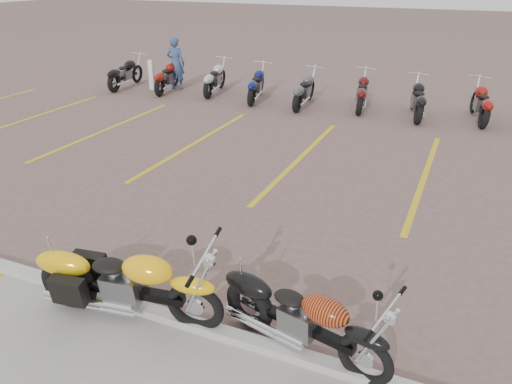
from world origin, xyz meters
TOP-DOWN VIEW (x-y plane):
  - ground at (0.00, 0.00)m, footprint 100.00×100.00m
  - curb at (0.00, -2.00)m, footprint 60.00×0.18m
  - parking_stripes at (0.00, 4.00)m, footprint 38.00×5.50m
  - yellow_cruiser at (-0.08, -2.11)m, footprint 2.40×0.51m
  - flame_cruiser at (2.02, -1.83)m, footprint 2.09×0.62m
  - person_a at (-6.26, 8.86)m, footprint 0.69×0.49m
  - bollard at (-7.04, 8.47)m, footprint 0.19×0.19m
  - bg_bike_row at (1.05, 8.57)m, footprint 19.08×2.07m

SIDE VIEW (x-z plane):
  - ground at x=0.00m, z-range 0.00..0.00m
  - parking_stripes at x=0.00m, z-range 0.00..0.01m
  - curb at x=0.00m, z-range 0.00..0.12m
  - flame_cruiser at x=2.02m, z-range 0.00..0.87m
  - yellow_cruiser at x=-0.08m, z-range 0.00..0.98m
  - bollard at x=-7.04m, z-range 0.00..1.00m
  - bg_bike_row at x=1.05m, z-range 0.00..1.10m
  - person_a at x=-6.26m, z-range 0.00..1.77m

